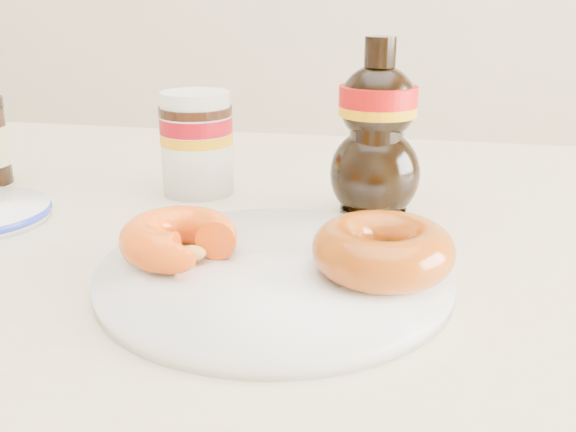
% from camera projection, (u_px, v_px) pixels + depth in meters
% --- Properties ---
extents(dining_table, '(1.40, 0.90, 0.75)m').
position_uv_depth(dining_table, '(209.00, 324.00, 0.59)').
color(dining_table, beige).
rests_on(dining_table, ground).
extents(plate, '(0.27, 0.27, 0.01)m').
position_uv_depth(plate, '(275.00, 272.00, 0.48)').
color(plate, white).
rests_on(plate, dining_table).
extents(donut_bitten, '(0.10, 0.10, 0.03)m').
position_uv_depth(donut_bitten, '(179.00, 238.00, 0.49)').
color(donut_bitten, '#D6480C').
rests_on(donut_bitten, plate).
extents(donut_whole, '(0.11, 0.11, 0.04)m').
position_uv_depth(donut_whole, '(383.00, 249.00, 0.46)').
color(donut_whole, '#8B2D09').
rests_on(donut_whole, plate).
extents(nutella_jar, '(0.08, 0.08, 0.11)m').
position_uv_depth(nutella_jar, '(197.00, 139.00, 0.68)').
color(nutella_jar, white).
rests_on(nutella_jar, dining_table).
extents(syrup_bottle, '(0.09, 0.08, 0.17)m').
position_uv_depth(syrup_bottle, '(377.00, 129.00, 0.60)').
color(syrup_bottle, black).
rests_on(syrup_bottle, dining_table).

